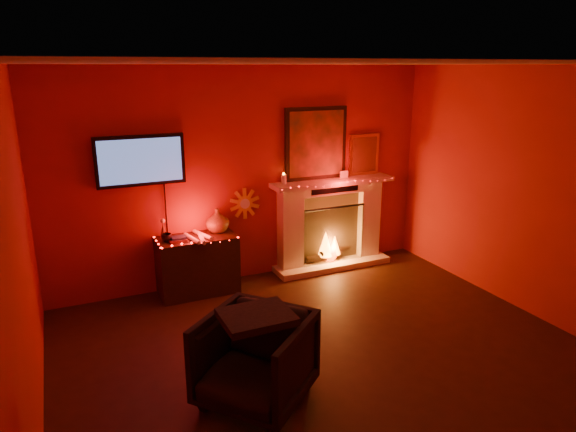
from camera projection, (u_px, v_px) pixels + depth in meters
name	position (u px, v px, depth m)	size (l,w,h in m)	color
room	(351.00, 232.00, 4.28)	(5.00, 5.00, 5.00)	black
fireplace	(330.00, 215.00, 6.99)	(1.72, 0.40, 2.18)	beige
tv	(141.00, 161.00, 5.82)	(1.00, 0.07, 1.24)	black
sunburst_clock	(245.00, 204.00, 6.52)	(0.40, 0.03, 0.40)	gold
console_table	(199.00, 261.00, 6.23)	(0.94, 0.56, 1.01)	black
armchair	(255.00, 360.00, 4.18)	(0.81, 0.84, 0.76)	black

